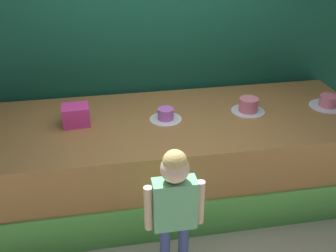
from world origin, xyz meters
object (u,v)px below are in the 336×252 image
(cake_left, at_px, (166,115))
(cake_center, at_px, (248,106))
(child_figure, at_px, (175,200))
(pink_box, at_px, (76,115))
(cake_right, at_px, (328,102))

(cake_left, relative_size, cake_center, 0.93)
(child_figure, relative_size, pink_box, 4.83)
(pink_box, xyz_separation_m, cake_left, (0.80, -0.06, -0.04))
(cake_center, bearing_deg, cake_right, -2.38)
(child_figure, xyz_separation_m, pink_box, (-0.67, 1.11, 0.18))
(cake_right, bearing_deg, child_figure, -148.58)
(cake_left, height_order, cake_center, cake_center)
(child_figure, height_order, cake_left, child_figure)
(cake_left, distance_m, cake_right, 1.59)
(cake_right, bearing_deg, pink_box, 178.54)
(child_figure, bearing_deg, pink_box, 121.15)
(cake_center, bearing_deg, child_figure, -130.42)
(cake_left, distance_m, cake_center, 0.80)
(child_figure, distance_m, cake_right, 2.02)
(pink_box, relative_size, cake_right, 0.67)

